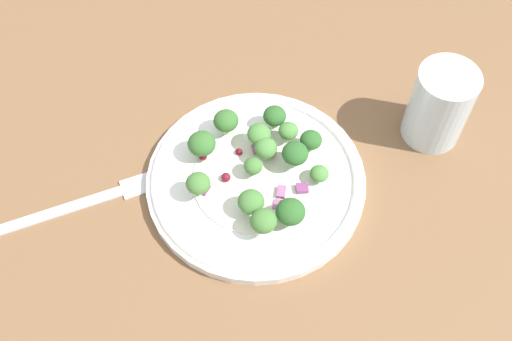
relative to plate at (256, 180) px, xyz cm
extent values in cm
cube|color=brown|center=(-2.43, 1.24, -1.86)|extent=(180.00, 180.00, 2.00)
cylinder|color=white|center=(0.00, 0.00, -0.26)|extent=(23.20, 23.20, 1.20)
torus|color=white|center=(0.00, 0.00, 0.34)|extent=(22.34, 22.34, 1.00)
cylinder|color=white|center=(0.00, 0.00, 0.44)|extent=(13.45, 13.45, 0.20)
cylinder|color=#8EB77A|center=(0.67, -4.24, 1.60)|extent=(1.04, 1.04, 1.04)
ellipsoid|color=#2D6028|center=(0.67, -4.24, 2.85)|extent=(2.77, 2.77, 2.08)
cylinder|color=#9EC684|center=(3.99, 5.06, 1.11)|extent=(1.12, 1.12, 1.12)
ellipsoid|color=#386B2D|center=(3.99, 5.06, 2.45)|extent=(2.98, 2.98, 2.24)
cylinder|color=#9EC684|center=(-5.72, -2.36, 1.09)|extent=(1.11, 1.11, 1.11)
ellipsoid|color=#2D6028|center=(-5.72, -2.36, 2.43)|extent=(2.96, 2.96, 2.22)
cylinder|color=#8EB77A|center=(6.13, -3.22, 1.34)|extent=(0.95, 0.95, 0.95)
ellipsoid|color=#2D6028|center=(6.13, -3.22, 2.48)|extent=(2.52, 2.52, 1.89)
cylinder|color=#9EC684|center=(-3.83, 1.59, 1.13)|extent=(1.01, 1.01, 1.01)
ellipsoid|color=#477A38|center=(-3.83, 1.59, 2.34)|extent=(2.70, 2.70, 2.03)
cylinder|color=#8EB77A|center=(-0.93, 6.11, 1.55)|extent=(0.94, 0.94, 0.94)
ellipsoid|color=#477A38|center=(-0.93, 6.11, 2.68)|extent=(2.50, 2.50, 1.88)
cylinder|color=#ADD18E|center=(3.94, -4.27, 1.45)|extent=(0.80, 0.80, 0.80)
ellipsoid|color=#4C843D|center=(3.94, -4.27, 2.41)|extent=(2.15, 2.15, 1.61)
cylinder|color=#8EB77A|center=(0.47, 0.20, 1.17)|extent=(0.74, 0.74, 0.74)
ellipsoid|color=#477A38|center=(0.47, 0.20, 2.06)|extent=(1.98, 1.98, 1.48)
cylinder|color=#ADD18E|center=(-1.53, -6.37, 0.82)|extent=(0.74, 0.74, 0.74)
ellipsoid|color=#4C843D|center=(-1.53, -6.37, 1.72)|extent=(1.98, 1.98, 1.49)
cylinder|color=#9EC684|center=(6.44, 2.07, 1.29)|extent=(1.03, 1.03, 1.03)
ellipsoid|color=#386B2D|center=(6.44, 2.07, 2.52)|extent=(2.74, 2.74, 2.05)
cylinder|color=#9EC684|center=(2.09, -1.44, 1.51)|extent=(0.91, 0.91, 0.91)
ellipsoid|color=#4C843D|center=(2.09, -1.44, 2.60)|extent=(2.42, 2.42, 1.81)
cylinder|color=#9EC684|center=(2.57, -6.45, 0.98)|extent=(0.89, 0.89, 0.89)
ellipsoid|color=#2D6028|center=(2.57, -6.45, 2.05)|extent=(2.38, 2.38, 1.78)
cylinder|color=#8EB77A|center=(3.91, -1.06, 1.52)|extent=(0.95, 0.95, 0.95)
ellipsoid|color=#4C843D|center=(3.91, -1.06, 2.66)|extent=(2.54, 2.54, 1.90)
cylinder|color=#ADD18E|center=(-6.34, 0.46, 1.47)|extent=(0.99, 0.99, 0.99)
ellipsoid|color=#477A38|center=(-6.34, 0.46, 2.66)|extent=(2.65, 2.65, 1.98)
sphere|color=maroon|center=(0.35, 3.14, 0.90)|extent=(0.99, 0.99, 0.99)
sphere|color=#4C0A14|center=(-3.88, -2.53, 1.17)|extent=(0.84, 0.84, 0.84)
sphere|color=maroon|center=(3.08, 5.14, 1.35)|extent=(0.87, 0.87, 0.87)
sphere|color=maroon|center=(2.38, -2.24, 1.20)|extent=(0.96, 0.96, 0.96)
sphere|color=maroon|center=(3.36, 1.55, 0.76)|extent=(0.77, 0.77, 0.77)
cube|color=#843D75|center=(-2.19, -4.40, 0.90)|extent=(1.13, 1.32, 0.52)
cube|color=#A35B93|center=(-3.81, -1.74, 0.59)|extent=(1.59, 1.69, 0.31)
cube|color=#934C84|center=(-2.18, 0.69, 0.68)|extent=(1.59, 1.48, 0.48)
cube|color=#A35B93|center=(-2.87, -2.20, 0.89)|extent=(1.59, 1.28, 0.36)
cube|color=#A35B93|center=(3.38, -0.81, 0.78)|extent=(1.18, 1.16, 0.30)
cube|color=#843D75|center=(-0.44, 5.69, 0.61)|extent=(1.75, 1.74, 0.36)
cube|color=silver|center=(0.37, 21.53, -0.61)|extent=(3.98, 14.96, 0.50)
cube|color=silver|center=(2.10, 12.40, -0.61)|extent=(3.03, 3.98, 0.50)
cylinder|color=silver|center=(3.20, -20.56, 3.81)|extent=(6.50, 6.50, 9.34)
camera|label=1|loc=(-34.00, 6.47, 56.10)|focal=43.70mm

